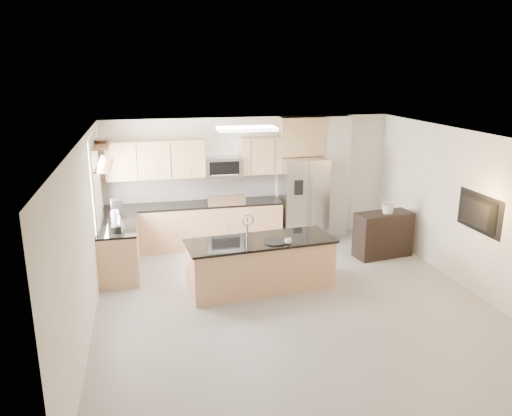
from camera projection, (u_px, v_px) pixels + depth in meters
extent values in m
plane|color=gray|center=(293.00, 303.00, 7.83)|extent=(6.50, 6.50, 0.00)
cube|color=silver|center=(297.00, 138.00, 7.12)|extent=(6.00, 6.50, 0.02)
cube|color=white|center=(250.00, 179.00, 10.53)|extent=(6.00, 0.02, 2.60)
cube|color=white|center=(401.00, 333.00, 4.42)|extent=(6.00, 0.02, 2.60)
cube|color=white|center=(85.00, 239.00, 6.84)|extent=(0.02, 6.50, 2.60)
cube|color=white|center=(471.00, 212.00, 8.11)|extent=(0.02, 6.50, 2.60)
cube|color=tan|center=(195.00, 226.00, 10.20)|extent=(3.55, 0.65, 0.88)
cube|color=black|center=(194.00, 205.00, 10.07)|extent=(3.55, 0.66, 0.04)
cube|color=white|center=(192.00, 188.00, 10.29)|extent=(3.55, 0.02, 0.52)
cube|color=tan|center=(120.00, 250.00, 8.88)|extent=(0.65, 1.50, 0.88)
cube|color=black|center=(118.00, 225.00, 8.76)|extent=(0.66, 1.50, 0.04)
cube|color=black|center=(225.00, 224.00, 10.33)|extent=(0.76, 0.64, 0.90)
cube|color=black|center=(225.00, 202.00, 10.20)|extent=(0.76, 0.62, 0.03)
cube|color=#B2B2B5|center=(227.00, 201.00, 9.89)|extent=(0.76, 0.04, 0.22)
cube|color=tan|center=(155.00, 160.00, 9.82)|extent=(1.92, 0.33, 0.75)
cube|color=tan|center=(260.00, 156.00, 10.27)|extent=(0.82, 0.33, 0.75)
cube|color=#B2B2B5|center=(223.00, 167.00, 10.12)|extent=(0.76, 0.40, 0.40)
cube|color=black|center=(225.00, 169.00, 9.94)|extent=(0.60, 0.02, 0.28)
cube|color=#B2B2B5|center=(303.00, 200.00, 10.51)|extent=(0.92, 0.75, 1.78)
cube|color=gray|center=(308.00, 204.00, 10.15)|extent=(0.02, 0.01, 1.69)
cube|color=black|center=(299.00, 188.00, 10.00)|extent=(0.18, 0.03, 0.30)
cube|color=beige|center=(334.00, 177.00, 10.77)|extent=(0.60, 0.30, 2.60)
cube|color=white|center=(96.00, 185.00, 8.49)|extent=(0.03, 1.05, 1.55)
cube|color=white|center=(96.00, 185.00, 8.49)|extent=(0.03, 1.15, 1.65)
cube|color=brown|center=(103.00, 166.00, 8.53)|extent=(0.30, 1.20, 0.04)
cube|color=brown|center=(101.00, 144.00, 8.43)|extent=(0.30, 1.20, 0.04)
cube|color=white|center=(247.00, 129.00, 8.55)|extent=(1.00, 0.50, 0.06)
cube|color=tan|center=(260.00, 265.00, 8.30)|extent=(2.44, 1.04, 0.80)
cube|color=black|center=(261.00, 241.00, 8.19)|extent=(2.50, 1.10, 0.04)
cube|color=black|center=(250.00, 243.00, 8.15)|extent=(0.50, 0.36, 0.01)
cylinder|color=#B2B2B5|center=(247.00, 227.00, 8.28)|extent=(0.03, 0.03, 0.34)
torus|color=#B2B2B5|center=(248.00, 220.00, 8.19)|extent=(0.21, 0.03, 0.21)
cube|color=black|center=(383.00, 235.00, 9.70)|extent=(1.16, 0.62, 0.88)
imported|color=white|center=(288.00, 241.00, 7.99)|extent=(0.14, 0.14, 0.09)
cylinder|color=black|center=(275.00, 242.00, 8.06)|extent=(0.39, 0.39, 0.02)
cylinder|color=black|center=(116.00, 229.00, 8.29)|extent=(0.17, 0.17, 0.11)
cylinder|color=silver|center=(115.00, 218.00, 8.24)|extent=(0.13, 0.13, 0.27)
cone|color=#B2B2B5|center=(120.00, 220.00, 8.63)|extent=(0.19, 0.19, 0.21)
cylinder|color=black|center=(119.00, 214.00, 8.60)|extent=(0.04, 0.04, 0.04)
cube|color=black|center=(117.00, 209.00, 9.08)|extent=(0.21, 0.25, 0.35)
cylinder|color=#B2B2B5|center=(117.00, 214.00, 9.05)|extent=(0.11, 0.11, 0.12)
imported|color=#B2B2B5|center=(101.00, 140.00, 8.44)|extent=(0.48, 0.48, 0.09)
imported|color=silver|center=(389.00, 197.00, 9.48)|extent=(0.63, 0.56, 0.66)
imported|color=black|center=(475.00, 213.00, 7.88)|extent=(0.14, 1.08, 0.62)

